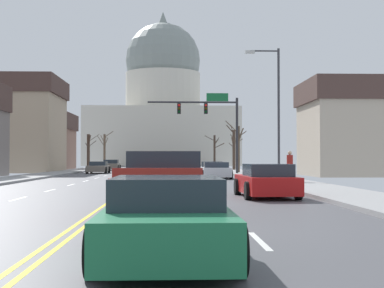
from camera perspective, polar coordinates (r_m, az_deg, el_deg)
The scene contains 21 objects.
ground at distance 34.06m, azimuth -5.31°, elevation -3.82°, with size 20.00×180.00×0.20m.
signal_gantry at distance 49.31m, azimuth 2.03°, elevation 2.81°, with size 7.91×0.41×6.98m.
street_lamp_right at distance 33.54m, azimuth 8.31°, elevation 4.17°, with size 2.04×0.24×7.75m.
capitol_building at distance 114.35m, azimuth -2.96°, elevation 3.44°, with size 29.32×22.40×31.15m.
sedan_near_00 at distance 46.01m, azimuth 1.97°, elevation -2.53°, with size 2.07×4.35×1.17m.
sedan_near_01 at distance 39.87m, azimuth 2.41°, elevation -2.70°, with size 2.11×4.21×1.16m.
sedan_near_02 at distance 34.14m, azimuth -1.90°, elevation -2.89°, with size 2.01×4.40×1.19m.
sedan_near_03 at distance 27.35m, azimuth -2.85°, elevation -3.22°, with size 2.16×4.66×1.27m.
sedan_near_04 at distance 21.07m, azimuth 7.51°, elevation -3.77°, with size 2.04×4.45×1.24m.
pickup_truck_near_05 at distance 14.66m, azimuth -2.87°, elevation -4.22°, with size 2.47×5.48×1.63m.
sedan_near_06 at distance 8.27m, azimuth -2.57°, elevation -7.60°, with size 1.97×4.50×1.18m.
sedan_oncoming_00 at distance 54.62m, azimuth -9.43°, elevation -2.37°, with size 1.96×4.49×1.12m.
sedan_oncoming_01 at distance 66.21m, azimuth -8.17°, elevation -2.15°, with size 2.07×4.57×1.25m.
flank_building_01 at distance 76.95m, azimuth -17.09°, elevation 0.31°, with size 13.94×9.60×7.25m.
flank_building_03 at distance 48.47m, azimuth 18.35°, elevation 1.56°, with size 12.26×8.22×7.71m.
bare_tree_00 at distance 63.83m, azimuth 4.25°, elevation -0.44°, with size 2.27×1.95×5.09m.
bare_tree_01 at distance 73.87m, azimuth -10.40°, elevation -0.63°, with size 1.53×2.27×4.44m.
bare_tree_02 at distance 52.58m, azimuth 4.69°, elevation -0.28°, with size 1.92×2.41×4.72m.
bare_tree_03 at distance 83.89m, azimuth -8.81°, elevation -0.53°, with size 2.47×2.00×5.24m.
bare_tree_04 at distance 87.61m, azimuth 2.30°, elevation -0.60°, with size 3.04×1.27×4.85m.
pedestrian_00 at distance 31.73m, azimuth 9.84°, elevation -2.06°, with size 0.35×0.34×1.70m.
Camera 1 is at (1.98, -33.98, 1.45)m, focal length 52.86 mm.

